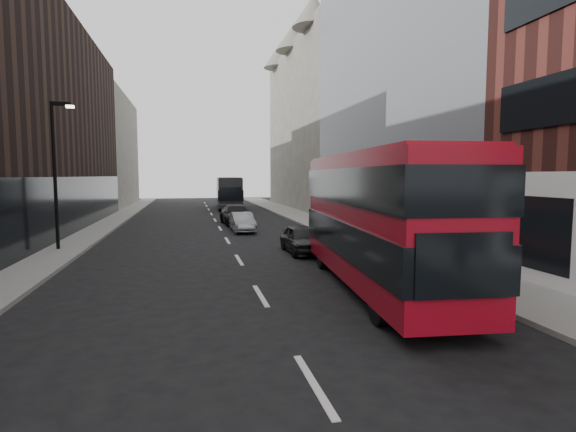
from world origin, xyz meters
TOP-DOWN VIEW (x-y plane):
  - sidewalk_right at (7.50, 25.00)m, footprint 3.00×80.00m
  - sidewalk_left at (-8.00, 25.00)m, footprint 2.00×80.00m
  - building_modern_block at (11.47, 21.00)m, footprint 5.03×22.00m
  - building_victorian at (11.38, 44.00)m, footprint 6.50×24.00m
  - building_left_mid at (-11.50, 30.00)m, footprint 5.00×24.00m
  - building_left_far at (-11.50, 52.00)m, footprint 5.00×20.00m
  - street_lamp at (-8.22, 18.00)m, footprint 1.06×0.22m
  - red_bus at (3.81, 8.02)m, footprint 3.51×11.01m
  - grey_bus at (2.23, 44.51)m, footprint 3.04×10.88m
  - car_a at (3.15, 15.18)m, footprint 1.61×3.92m
  - car_b at (1.31, 23.86)m, footprint 1.41×3.86m
  - car_c at (1.39, 28.42)m, footprint 2.34×5.14m

SIDE VIEW (x-z plane):
  - sidewalk_right at x=7.50m, z-range 0.00..0.15m
  - sidewalk_left at x=-8.00m, z-range 0.00..0.15m
  - car_b at x=1.31m, z-range 0.00..1.26m
  - car_a at x=3.15m, z-range 0.00..1.33m
  - car_c at x=1.39m, z-range 0.00..1.46m
  - grey_bus at x=2.23m, z-range 0.12..3.60m
  - red_bus at x=3.81m, z-range 0.24..4.62m
  - street_lamp at x=-8.22m, z-range 0.68..7.68m
  - building_left_far at x=-11.50m, z-range 0.00..13.00m
  - building_left_mid at x=-11.50m, z-range 0.00..14.00m
  - building_victorian at x=11.38m, z-range -0.84..20.16m
  - building_modern_block at x=11.47m, z-range -0.10..19.90m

